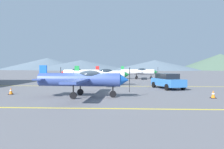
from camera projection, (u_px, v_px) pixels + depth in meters
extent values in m
plane|color=slate|center=(89.00, 97.00, 15.87)|extent=(400.00, 400.00, 0.00)
cube|color=yellow|center=(76.00, 108.00, 11.38)|extent=(80.00, 0.16, 0.01)
cube|color=yellow|center=(100.00, 86.00, 24.42)|extent=(80.00, 0.16, 0.01)
cylinder|color=#33478C|center=(79.00, 80.00, 15.57)|extent=(6.33, 1.30, 1.02)
cone|color=blue|center=(125.00, 80.00, 15.25)|extent=(0.69, 0.89, 0.86)
cube|color=black|center=(130.00, 80.00, 15.21)|extent=(0.04, 0.11, 1.85)
ellipsoid|color=#1E2833|center=(90.00, 76.00, 15.48)|extent=(1.88, 0.91, 0.83)
cube|color=#33478C|center=(84.00, 79.00, 15.53)|extent=(1.38, 8.18, 0.15)
cube|color=#33478C|center=(43.00, 79.00, 15.84)|extent=(0.75, 2.43, 0.09)
cube|color=blue|center=(43.00, 72.00, 15.82)|extent=(0.59, 0.14, 1.11)
cylinder|color=black|center=(113.00, 88.00, 15.35)|extent=(0.09, 0.09, 0.93)
cylinder|color=black|center=(113.00, 94.00, 15.37)|extent=(0.52, 0.13, 0.52)
cylinder|color=black|center=(73.00, 89.00, 14.60)|extent=(0.09, 0.09, 0.93)
cylinder|color=black|center=(73.00, 96.00, 14.62)|extent=(0.52, 0.13, 0.52)
cylinder|color=black|center=(80.00, 86.00, 16.62)|extent=(0.09, 0.09, 0.93)
cylinder|color=black|center=(80.00, 92.00, 16.64)|extent=(0.52, 0.13, 0.52)
cylinder|color=white|center=(99.00, 75.00, 25.75)|extent=(6.33, 1.29, 1.02)
cone|color=#1E8C3F|center=(127.00, 75.00, 25.73)|extent=(0.68, 0.89, 0.86)
cube|color=black|center=(130.00, 75.00, 25.73)|extent=(0.04, 0.11, 1.85)
ellipsoid|color=#1E2833|center=(106.00, 72.00, 25.73)|extent=(1.88, 0.91, 0.83)
cube|color=white|center=(102.00, 74.00, 25.74)|extent=(1.37, 8.17, 0.15)
cube|color=white|center=(77.00, 74.00, 25.76)|extent=(0.75, 2.43, 0.09)
cube|color=#1E8C3F|center=(77.00, 70.00, 25.74)|extent=(0.59, 0.14, 1.11)
cylinder|color=black|center=(120.00, 79.00, 25.76)|extent=(0.09, 0.09, 0.93)
cylinder|color=black|center=(120.00, 83.00, 25.78)|extent=(0.52, 0.13, 0.52)
cylinder|color=black|center=(97.00, 80.00, 24.76)|extent=(0.09, 0.09, 0.93)
cylinder|color=black|center=(97.00, 84.00, 24.77)|extent=(0.52, 0.13, 0.52)
cylinder|color=black|center=(99.00, 79.00, 26.79)|extent=(0.09, 0.09, 0.93)
cylinder|color=black|center=(99.00, 82.00, 26.81)|extent=(0.52, 0.13, 0.52)
cylinder|color=silver|center=(81.00, 73.00, 35.15)|extent=(6.37, 1.92, 1.02)
cone|color=red|center=(63.00, 72.00, 35.82)|extent=(0.77, 0.95, 0.86)
cube|color=black|center=(61.00, 72.00, 35.89)|extent=(0.05, 0.12, 1.85)
ellipsoid|color=#1E2833|center=(77.00, 71.00, 35.30)|extent=(1.95, 1.09, 0.83)
cube|color=silver|center=(79.00, 72.00, 35.22)|extent=(2.19, 8.20, 0.15)
cube|color=silver|center=(97.00, 72.00, 34.59)|extent=(0.99, 2.47, 0.09)
cube|color=red|center=(97.00, 69.00, 34.58)|extent=(0.59, 0.19, 1.11)
cylinder|color=black|center=(67.00, 76.00, 35.67)|extent=(0.09, 0.09, 0.93)
cylinder|color=black|center=(67.00, 79.00, 35.69)|extent=(0.53, 0.19, 0.52)
cylinder|color=black|center=(84.00, 76.00, 36.14)|extent=(0.09, 0.09, 0.93)
cylinder|color=black|center=(84.00, 78.00, 36.15)|extent=(0.53, 0.19, 0.52)
cylinder|color=black|center=(80.00, 76.00, 34.14)|extent=(0.09, 0.09, 0.93)
cylinder|color=black|center=(80.00, 79.00, 34.16)|extent=(0.53, 0.19, 0.52)
cylinder|color=silver|center=(137.00, 72.00, 38.90)|extent=(6.36, 1.67, 1.02)
cone|color=#1E8C3F|center=(156.00, 72.00, 38.37)|extent=(0.73, 0.93, 0.86)
cube|color=black|center=(158.00, 72.00, 38.31)|extent=(0.05, 0.11, 1.85)
ellipsoid|color=#1E2833|center=(142.00, 70.00, 38.76)|extent=(1.93, 1.02, 0.83)
cube|color=silver|center=(139.00, 72.00, 38.84)|extent=(1.86, 8.20, 0.15)
cube|color=silver|center=(123.00, 72.00, 39.33)|extent=(0.89, 2.46, 0.09)
cube|color=#1E8C3F|center=(123.00, 69.00, 39.31)|extent=(0.59, 0.17, 1.11)
cylinder|color=black|center=(151.00, 75.00, 38.53)|extent=(0.09, 0.09, 0.93)
cylinder|color=black|center=(151.00, 78.00, 38.54)|extent=(0.53, 0.16, 0.52)
cylinder|color=black|center=(136.00, 75.00, 37.94)|extent=(0.09, 0.09, 0.93)
cylinder|color=black|center=(136.00, 78.00, 37.96)|extent=(0.53, 0.16, 0.52)
cylinder|color=black|center=(137.00, 75.00, 39.95)|extent=(0.09, 0.09, 0.93)
cylinder|color=black|center=(137.00, 77.00, 39.97)|extent=(0.53, 0.16, 0.52)
cube|color=#3372BF|center=(168.00, 82.00, 21.56)|extent=(3.02, 4.64, 0.75)
cube|color=black|center=(167.00, 76.00, 21.68)|extent=(2.24, 2.77, 0.55)
cylinder|color=black|center=(167.00, 87.00, 19.97)|extent=(0.40, 0.68, 0.64)
cylinder|color=black|center=(183.00, 87.00, 20.43)|extent=(0.40, 0.68, 0.64)
cylinder|color=black|center=(154.00, 85.00, 22.71)|extent=(0.40, 0.68, 0.64)
cylinder|color=black|center=(168.00, 84.00, 23.17)|extent=(0.40, 0.68, 0.64)
cube|color=black|center=(213.00, 98.00, 15.02)|extent=(0.36, 0.36, 0.04)
cone|color=orange|center=(213.00, 94.00, 15.01)|extent=(0.29, 0.29, 0.55)
cylinder|color=white|center=(213.00, 94.00, 15.01)|extent=(0.20, 0.20, 0.08)
cube|color=black|center=(11.00, 94.00, 17.09)|extent=(0.36, 0.36, 0.04)
cone|color=orange|center=(11.00, 91.00, 17.08)|extent=(0.29, 0.29, 0.55)
cylinder|color=white|center=(11.00, 90.00, 17.08)|extent=(0.20, 0.20, 0.08)
cone|color=slate|center=(48.00, 64.00, 177.59)|extent=(79.02, 79.02, 10.12)
cone|color=slate|center=(81.00, 65.00, 161.98)|extent=(79.64, 79.64, 7.64)
cone|color=slate|center=(155.00, 65.00, 145.63)|extent=(63.55, 63.55, 7.13)
cone|color=#4C6651|center=(220.00, 62.00, 148.95)|extent=(63.83, 63.83, 11.85)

